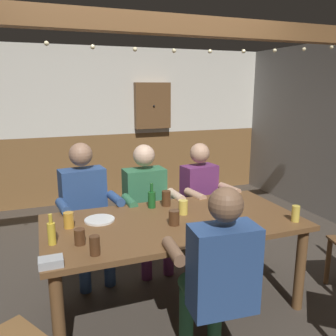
{
  "coord_description": "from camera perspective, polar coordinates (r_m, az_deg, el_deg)",
  "views": [
    {
      "loc": [
        -0.93,
        -2.55,
        1.75
      ],
      "look_at": [
        0.0,
        -0.03,
        1.12
      ],
      "focal_mm": 37.32,
      "sensor_mm": 36.0,
      "label": 1
    }
  ],
  "objects": [
    {
      "name": "pint_glass_2",
      "position": [
        2.9,
        20.12,
        -7.0
      ],
      "size": [
        0.06,
        0.06,
        0.13
      ],
      "primitive_type": "cylinder",
      "color": "#E5C64C",
      "rests_on": "dining_table"
    },
    {
      "name": "bottle_1",
      "position": [
        2.46,
        -18.49,
        -9.95
      ],
      "size": [
        0.05,
        0.05,
        0.21
      ],
      "color": "gold",
      "rests_on": "dining_table"
    },
    {
      "name": "wall_dart_cabinet",
      "position": [
        5.5,
        -2.54,
        10.13
      ],
      "size": [
        0.56,
        0.15,
        0.7
      ],
      "color": "brown"
    },
    {
      "name": "string_lights",
      "position": [
        3.0,
        -2.17,
        19.36
      ],
      "size": [
        3.7,
        0.04,
        0.12
      ],
      "color": "#F9EAB2"
    },
    {
      "name": "ground_plane",
      "position": [
        3.23,
        -0.17,
        -19.68
      ],
      "size": [
        6.59,
        6.59,
        0.0
      ],
      "primitive_type": "plane",
      "color": "#423A33"
    },
    {
      "name": "pint_glass_3",
      "position": [
        2.71,
        -15.91,
        -8.18
      ],
      "size": [
        0.08,
        0.08,
        0.12
      ],
      "primitive_type": "cylinder",
      "color": "gold",
      "rests_on": "dining_table"
    },
    {
      "name": "pint_glass_0",
      "position": [
        3.07,
        -0.3,
        -4.99
      ],
      "size": [
        0.08,
        0.08,
        0.13
      ],
      "primitive_type": "cylinder",
      "color": "#4C2D19",
      "rests_on": "dining_table"
    },
    {
      "name": "pint_glass_1",
      "position": [
        2.87,
        2.5,
        -6.42
      ],
      "size": [
        0.08,
        0.08,
        0.12
      ],
      "primitive_type": "cylinder",
      "color": "#E5C64C",
      "rests_on": "dining_table"
    },
    {
      "name": "ceiling_beam",
      "position": [
        3.07,
        -2.51,
        22.48
      ],
      "size": [
        4.72,
        0.14,
        0.16
      ],
      "primitive_type": "cube",
      "color": "brown"
    },
    {
      "name": "person_3",
      "position": [
        2.2,
        8.15,
        -16.41
      ],
      "size": [
        0.55,
        0.53,
        1.21
      ],
      "rotation": [
        0.0,
        0.0,
        -0.08
      ],
      "color": "#2D4C84",
      "rests_on": "ground_plane"
    },
    {
      "name": "person_2",
      "position": [
        3.64,
        5.84,
        -4.55
      ],
      "size": [
        0.53,
        0.56,
        1.19
      ],
      "rotation": [
        0.0,
        0.0,
        3.29
      ],
      "color": "#6B2D66",
      "rests_on": "ground_plane"
    },
    {
      "name": "plate_0",
      "position": [
        3.36,
        9.69,
        -4.62
      ],
      "size": [
        0.23,
        0.23,
        0.01
      ],
      "primitive_type": "cylinder",
      "color": "white",
      "rests_on": "dining_table"
    },
    {
      "name": "person_0",
      "position": [
        3.31,
        -13.32,
        -5.89
      ],
      "size": [
        0.58,
        0.56,
        1.26
      ],
      "rotation": [
        0.0,
        0.0,
        3.27
      ],
      "color": "#2D4C84",
      "rests_on": "ground_plane"
    },
    {
      "name": "condiment_caddy",
      "position": [
        2.21,
        -18.59,
        -14.37
      ],
      "size": [
        0.14,
        0.1,
        0.05
      ],
      "primitive_type": "cube",
      "color": "#B2B7BC",
      "rests_on": "dining_table"
    },
    {
      "name": "dining_table",
      "position": [
        2.8,
        0.89,
        -10.14
      ],
      "size": [
        1.99,
        0.99,
        0.73
      ],
      "color": "brown",
      "rests_on": "ground_plane"
    },
    {
      "name": "pint_glass_7",
      "position": [
        2.42,
        -14.23,
        -10.83
      ],
      "size": [
        0.07,
        0.07,
        0.11
      ],
      "primitive_type": "cylinder",
      "color": "#4C2D19",
      "rests_on": "dining_table"
    },
    {
      "name": "back_wall_wainscot",
      "position": [
        5.57,
        -10.18,
        0.15
      ],
      "size": [
        5.24,
        0.12,
        1.04
      ],
      "primitive_type": "cube",
      "color": "brown",
      "rests_on": "ground_plane"
    },
    {
      "name": "pint_glass_5",
      "position": [
        2.66,
        1.0,
        -8.12
      ],
      "size": [
        0.08,
        0.08,
        0.11
      ],
      "primitive_type": "cylinder",
      "color": "#4C2D19",
      "rests_on": "dining_table"
    },
    {
      "name": "pint_glass_4",
      "position": [
        2.26,
        -11.88,
        -12.29
      ],
      "size": [
        0.07,
        0.07,
        0.12
      ],
      "primitive_type": "cylinder",
      "color": "#4C2D19",
      "rests_on": "dining_table"
    },
    {
      "name": "bottle_0",
      "position": [
        3.02,
        -2.68,
        -5.04
      ],
      "size": [
        0.07,
        0.07,
        0.22
      ],
      "color": "#195923",
      "rests_on": "dining_table"
    },
    {
      "name": "person_1",
      "position": [
        3.43,
        -3.45,
        -5.27
      ],
      "size": [
        0.55,
        0.53,
        1.21
      ],
      "rotation": [
        0.0,
        0.0,
        3.18
      ],
      "color": "#33724C",
      "rests_on": "ground_plane"
    },
    {
      "name": "pint_glass_6",
      "position": [
        2.53,
        10.33,
        -9.28
      ],
      "size": [
        0.06,
        0.06,
        0.13
      ],
      "primitive_type": "cylinder",
      "color": "#4C2D19",
      "rests_on": "dining_table"
    },
    {
      "name": "back_wall_upper",
      "position": [
        5.44,
        -10.69,
        12.19
      ],
      "size": [
        5.24,
        0.12,
        1.29
      ],
      "primitive_type": "cube",
      "color": "silver"
    },
    {
      "name": "plate_1",
      "position": [
        2.8,
        -11.12,
        -8.31
      ],
      "size": [
        0.23,
        0.23,
        0.01
      ],
      "primitive_type": "cylinder",
      "color": "white",
      "rests_on": "dining_table"
    }
  ]
}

